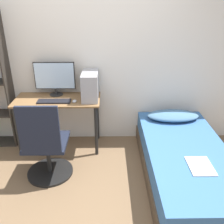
{
  "coord_description": "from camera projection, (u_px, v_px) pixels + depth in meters",
  "views": [
    {
      "loc": [
        0.28,
        -1.84,
        2.01
      ],
      "look_at": [
        0.33,
        0.84,
        0.75
      ],
      "focal_mm": 40.0,
      "sensor_mm": 36.0,
      "label": 1
    }
  ],
  "objects": [
    {
      "name": "ground_plane",
      "position": [
        81.0,
        215.0,
        2.52
      ],
      "size": [
        14.0,
        14.0,
        0.0
      ],
      "primitive_type": "plane",
      "color": "brown"
    },
    {
      "name": "wall_back",
      "position": [
        87.0,
        57.0,
        3.41
      ],
      "size": [
        8.0,
        0.05,
        2.5
      ],
      "color": "silver",
      "rests_on": "ground_plane"
    },
    {
      "name": "desk",
      "position": [
        58.0,
        107.0,
        3.4
      ],
      "size": [
        1.15,
        0.53,
        0.75
      ],
      "color": "brown",
      "rests_on": "ground_plane"
    },
    {
      "name": "office_chair",
      "position": [
        46.0,
        150.0,
        2.89
      ],
      "size": [
        0.56,
        0.56,
        1.01
      ],
      "color": "black",
      "rests_on": "ground_plane"
    },
    {
      "name": "bed",
      "position": [
        185.0,
        164.0,
        2.93
      ],
      "size": [
        0.95,
        2.0,
        0.43
      ],
      "color": "#4C3D2D",
      "rests_on": "ground_plane"
    },
    {
      "name": "pillow",
      "position": [
        173.0,
        116.0,
        3.49
      ],
      "size": [
        0.72,
        0.36,
        0.11
      ],
      "color": "teal",
      "rests_on": "bed"
    },
    {
      "name": "magazine",
      "position": [
        200.0,
        166.0,
        2.54
      ],
      "size": [
        0.24,
        0.32,
        0.01
      ],
      "color": "silver",
      "rests_on": "bed"
    },
    {
      "name": "monitor",
      "position": [
        55.0,
        77.0,
        3.39
      ],
      "size": [
        0.55,
        0.18,
        0.46
      ],
      "color": "black",
      "rests_on": "desk"
    },
    {
      "name": "keyboard",
      "position": [
        54.0,
        101.0,
        3.25
      ],
      "size": [
        0.43,
        0.14,
        0.02
      ],
      "color": "black",
      "rests_on": "desk"
    },
    {
      "name": "pc_tower",
      "position": [
        90.0,
        86.0,
        3.31
      ],
      "size": [
        0.21,
        0.44,
        0.36
      ],
      "color": "#99999E",
      "rests_on": "desk"
    },
    {
      "name": "mouse",
      "position": [
        74.0,
        101.0,
        3.26
      ],
      "size": [
        0.06,
        0.09,
        0.02
      ],
      "color": "silver",
      "rests_on": "desk"
    }
  ]
}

